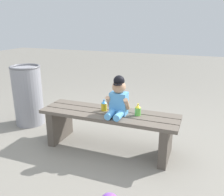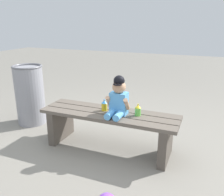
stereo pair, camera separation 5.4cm
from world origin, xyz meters
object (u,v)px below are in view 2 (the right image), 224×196
(park_bench, at_px, (109,124))
(child_figure, at_px, (118,98))
(sippy_cup_left, at_px, (104,105))
(sippy_cup_right, at_px, (138,110))
(trash_bin, at_px, (30,95))

(park_bench, height_order, child_figure, child_figure)
(sippy_cup_left, relative_size, sippy_cup_right, 1.00)
(sippy_cup_right, relative_size, trash_bin, 0.16)
(sippy_cup_right, height_order, trash_bin, trash_bin)
(child_figure, xyz_separation_m, sippy_cup_right, (0.19, 0.05, -0.12))
(child_figure, bearing_deg, sippy_cup_left, 163.02)
(sippy_cup_left, height_order, trash_bin, trash_bin)
(trash_bin, bearing_deg, child_figure, -11.26)
(sippy_cup_left, distance_m, trash_bin, 1.20)
(sippy_cup_left, height_order, sippy_cup_right, same)
(trash_bin, bearing_deg, park_bench, -11.28)
(child_figure, bearing_deg, trash_bin, 168.74)
(sippy_cup_left, xyz_separation_m, trash_bin, (-1.18, 0.22, -0.08))
(park_bench, height_order, trash_bin, trash_bin)
(park_bench, distance_m, sippy_cup_right, 0.36)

